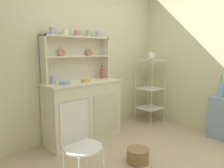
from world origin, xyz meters
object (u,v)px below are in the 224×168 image
Objects in this scene: floor_basket at (138,155)px; cup_sky_0 at (52,31)px; wire_chair at (79,139)px; porcelain_teapot at (151,56)px; hutch_shelf_unit at (76,55)px; hutch_cabinet at (84,110)px; bowl_mixing_large at (65,83)px; jam_bottle at (102,73)px; flower_vase at (221,89)px; utensil_jar at (53,80)px; bakers_rack at (150,85)px.

cup_sky_0 reaches higher than floor_basket.
cup_sky_0 reaches higher than wire_chair.
hutch_shelf_unit is at bearing 167.76° from porcelain_teapot.
floor_basket is at bearing -84.35° from hutch_cabinet.
bowl_mixing_large is 0.79m from jam_bottle.
cup_sky_0 is (-0.39, -0.04, 0.32)m from hutch_shelf_unit.
porcelain_teapot reaches higher than flower_vase.
hutch_shelf_unit is 4.90× the size of porcelain_teapot.
utensil_jar reaches higher than jam_bottle.
hutch_cabinet is at bearing -17.28° from cup_sky_0.
utensil_jar reaches higher than floor_basket.
bowl_mixing_large is 0.63× the size of utensil_jar.
porcelain_teapot is (1.80, -0.26, -0.35)m from cup_sky_0.
utensil_jar is 0.69× the size of flower_vase.
wire_chair is 2.38m from porcelain_teapot.
hutch_cabinet is 3.25× the size of flower_vase.
hutch_shelf_unit reaches higher than utensil_jar.
porcelain_teapot is at bearing -12.24° from hutch_shelf_unit.
utensil_jar is (-0.43, 0.08, 0.49)m from hutch_cabinet.
flower_vase reaches higher than floor_basket.
hutch_shelf_unit is at bearing 90.00° from hutch_cabinet.
utensil_jar is (0.27, 1.04, 0.44)m from wire_chair.
bakers_rack reaches higher than flower_vase.
utensil_jar is at bearing 116.32° from floor_basket.
utensil_jar is at bearing 173.18° from bakers_rack.
hutch_cabinet is at bearing 38.27° from wire_chair.
jam_bottle is (0.43, 0.09, 0.52)m from hutch_cabinet.
hutch_shelf_unit is 4.40× the size of utensil_jar.
hutch_cabinet is at bearing -90.00° from hutch_shelf_unit.
hutch_shelf_unit is 0.53m from jam_bottle.
hutch_shelf_unit is 1.53m from wire_chair.
floor_basket is 1.24× the size of jam_bottle.
hutch_shelf_unit is 3.04× the size of flower_vase.
wire_chair reaches higher than floor_basket.
hutch_shelf_unit is at bearing 169.78° from jam_bottle.
wire_chair is 1.04m from bowl_mixing_large.
cup_sky_0 is 0.38× the size of utensil_jar.
wire_chair is 3.82× the size of porcelain_teapot.
hutch_shelf_unit is 0.55m from bowl_mixing_large.
flower_vase is (1.95, -1.25, -0.16)m from bowl_mixing_large.
hutch_cabinet is 1.07m from floor_basket.
flower_vase is (1.51, -0.33, 0.68)m from floor_basket.
bakers_rack is at bearing -6.82° from utensil_jar.
hutch_shelf_unit is at bearing 34.88° from bowl_mixing_large.
hutch_shelf_unit is 2.25m from flower_vase.
porcelain_teapot is at bearing -2.25° from bowl_mixing_large.
bowl_mixing_large is (-0.34, -0.07, 0.46)m from hutch_cabinet.
hutch_cabinet is 5.24× the size of porcelain_teapot.
porcelain_teapot is (1.75, -0.07, 0.33)m from bowl_mixing_large.
jam_bottle is at bearing 166.90° from bakers_rack.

